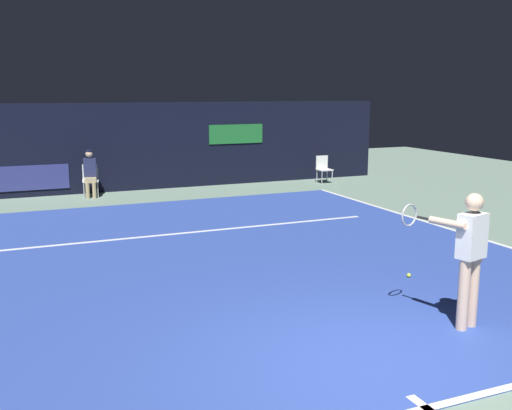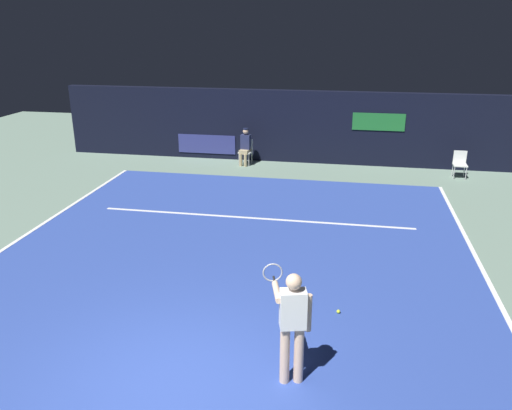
{
  "view_description": "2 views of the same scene",
  "coord_description": "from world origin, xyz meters",
  "px_view_note": "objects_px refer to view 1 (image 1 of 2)",
  "views": [
    {
      "loc": [
        -3.47,
        -5.01,
        2.94
      ],
      "look_at": [
        0.98,
        5.43,
        0.75
      ],
      "focal_mm": 41.59,
      "sensor_mm": 36.0,
      "label": 1
    },
    {
      "loc": [
        2.32,
        -5.61,
        4.89
      ],
      "look_at": [
        0.26,
        5.59,
        0.79
      ],
      "focal_mm": 35.77,
      "sensor_mm": 36.0,
      "label": 2
    }
  ],
  "objects_px": {
    "courtside_chair_near": "(324,168)",
    "tennis_ball": "(409,275)",
    "line_judge_on_chair": "(90,173)",
    "tennis_player": "(469,252)"
  },
  "relations": [
    {
      "from": "line_judge_on_chair",
      "to": "courtside_chair_near",
      "type": "height_order",
      "value": "line_judge_on_chair"
    },
    {
      "from": "tennis_player",
      "to": "line_judge_on_chair",
      "type": "relative_size",
      "value": 1.31
    },
    {
      "from": "courtside_chair_near",
      "to": "tennis_ball",
      "type": "bearing_deg",
      "value": -111.61
    },
    {
      "from": "tennis_player",
      "to": "courtside_chair_near",
      "type": "xyz_separation_m",
      "value": [
        4.29,
        11.19,
        -0.49
      ]
    },
    {
      "from": "line_judge_on_chair",
      "to": "tennis_ball",
      "type": "distance_m",
      "value": 10.25
    },
    {
      "from": "tennis_player",
      "to": "courtside_chair_near",
      "type": "bearing_deg",
      "value": 69.01
    },
    {
      "from": "line_judge_on_chair",
      "to": "courtside_chair_near",
      "type": "relative_size",
      "value": 1.5
    },
    {
      "from": "tennis_player",
      "to": "tennis_ball",
      "type": "xyz_separation_m",
      "value": [
        0.62,
        1.93,
        -0.94
      ]
    },
    {
      "from": "tennis_player",
      "to": "tennis_ball",
      "type": "relative_size",
      "value": 25.44
    },
    {
      "from": "tennis_player",
      "to": "tennis_ball",
      "type": "bearing_deg",
      "value": 72.06
    }
  ]
}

